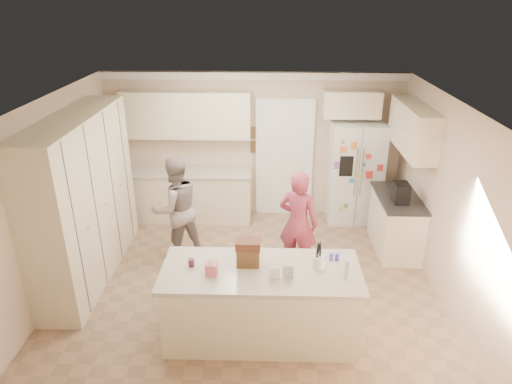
{
  "coord_description": "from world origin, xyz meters",
  "views": [
    {
      "loc": [
        0.28,
        -5.48,
        3.82
      ],
      "look_at": [
        0.1,
        0.35,
        1.25
      ],
      "focal_mm": 32.0,
      "sensor_mm": 36.0,
      "label": 1
    }
  ],
  "objects_px": {
    "tissue_box": "(211,268)",
    "dollhouse_body": "(248,256)",
    "coffee_maker": "(401,193)",
    "teen_girl": "(298,223)",
    "utensil_crock": "(318,262)",
    "refrigerator": "(354,172)",
    "island_base": "(261,304)",
    "teen_boy": "(176,208)"
  },
  "relations": [
    {
      "from": "refrigerator",
      "to": "teen_boy",
      "type": "bearing_deg",
      "value": -156.29
    },
    {
      "from": "coffee_maker",
      "to": "utensil_crock",
      "type": "distance_m",
      "value": 2.32
    },
    {
      "from": "coffee_maker",
      "to": "teen_girl",
      "type": "relative_size",
      "value": 0.19
    },
    {
      "from": "island_base",
      "to": "dollhouse_body",
      "type": "xyz_separation_m",
      "value": [
        -0.15,
        0.1,
        0.6
      ]
    },
    {
      "from": "dollhouse_body",
      "to": "coffee_maker",
      "type": "bearing_deg",
      "value": 39.29
    },
    {
      "from": "island_base",
      "to": "tissue_box",
      "type": "xyz_separation_m",
      "value": [
        -0.55,
        -0.1,
        0.56
      ]
    },
    {
      "from": "teen_girl",
      "to": "utensil_crock",
      "type": "bearing_deg",
      "value": 115.59
    },
    {
      "from": "coffee_maker",
      "to": "teen_boy",
      "type": "bearing_deg",
      "value": -177.84
    },
    {
      "from": "refrigerator",
      "to": "utensil_crock",
      "type": "relative_size",
      "value": 12.0
    },
    {
      "from": "refrigerator",
      "to": "teen_girl",
      "type": "bearing_deg",
      "value": -123.79
    },
    {
      "from": "refrigerator",
      "to": "teen_boy",
      "type": "height_order",
      "value": "refrigerator"
    },
    {
      "from": "utensil_crock",
      "to": "tissue_box",
      "type": "bearing_deg",
      "value": -172.87
    },
    {
      "from": "refrigerator",
      "to": "teen_girl",
      "type": "height_order",
      "value": "refrigerator"
    },
    {
      "from": "utensil_crock",
      "to": "teen_girl",
      "type": "relative_size",
      "value": 0.1
    },
    {
      "from": "refrigerator",
      "to": "dollhouse_body",
      "type": "xyz_separation_m",
      "value": [
        -1.74,
        -3.06,
        0.14
      ]
    },
    {
      "from": "refrigerator",
      "to": "island_base",
      "type": "xyz_separation_m",
      "value": [
        -1.59,
        -3.16,
        -0.46
      ]
    },
    {
      "from": "teen_boy",
      "to": "tissue_box",
      "type": "bearing_deg",
      "value": 79.55
    },
    {
      "from": "coffee_maker",
      "to": "tissue_box",
      "type": "bearing_deg",
      "value": -142.43
    },
    {
      "from": "coffee_maker",
      "to": "teen_girl",
      "type": "distance_m",
      "value": 1.64
    },
    {
      "from": "island_base",
      "to": "teen_girl",
      "type": "relative_size",
      "value": 1.4
    },
    {
      "from": "refrigerator",
      "to": "dollhouse_body",
      "type": "relative_size",
      "value": 6.92
    },
    {
      "from": "coffee_maker",
      "to": "teen_boy",
      "type": "xyz_separation_m",
      "value": [
        -3.37,
        -0.13,
        -0.25
      ]
    },
    {
      "from": "tissue_box",
      "to": "teen_boy",
      "type": "bearing_deg",
      "value": 112.42
    },
    {
      "from": "coffee_maker",
      "to": "refrigerator",
      "type": "bearing_deg",
      "value": 110.13
    },
    {
      "from": "dollhouse_body",
      "to": "teen_girl",
      "type": "bearing_deg",
      "value": 63.77
    },
    {
      "from": "refrigerator",
      "to": "utensil_crock",
      "type": "bearing_deg",
      "value": -108.58
    },
    {
      "from": "dollhouse_body",
      "to": "teen_girl",
      "type": "xyz_separation_m",
      "value": [
        0.65,
        1.33,
        -0.25
      ]
    },
    {
      "from": "utensil_crock",
      "to": "teen_boy",
      "type": "distance_m",
      "value": 2.63
    },
    {
      "from": "tissue_box",
      "to": "dollhouse_body",
      "type": "bearing_deg",
      "value": 26.57
    },
    {
      "from": "tissue_box",
      "to": "teen_boy",
      "type": "xyz_separation_m",
      "value": [
        -0.77,
        1.87,
        -0.17
      ]
    },
    {
      "from": "coffee_maker",
      "to": "island_base",
      "type": "bearing_deg",
      "value": -137.17
    },
    {
      "from": "coffee_maker",
      "to": "utensil_crock",
      "type": "height_order",
      "value": "coffee_maker"
    },
    {
      "from": "tissue_box",
      "to": "teen_boy",
      "type": "height_order",
      "value": "teen_boy"
    },
    {
      "from": "utensil_crock",
      "to": "teen_boy",
      "type": "bearing_deg",
      "value": 138.87
    },
    {
      "from": "coffee_maker",
      "to": "dollhouse_body",
      "type": "relative_size",
      "value": 1.15
    },
    {
      "from": "dollhouse_body",
      "to": "tissue_box",
      "type": "bearing_deg",
      "value": -153.43
    },
    {
      "from": "dollhouse_body",
      "to": "teen_boy",
      "type": "distance_m",
      "value": 2.05
    },
    {
      "from": "teen_boy",
      "to": "teen_girl",
      "type": "distance_m",
      "value": 1.86
    },
    {
      "from": "island_base",
      "to": "teen_boy",
      "type": "distance_m",
      "value": 2.24
    },
    {
      "from": "utensil_crock",
      "to": "dollhouse_body",
      "type": "relative_size",
      "value": 0.58
    },
    {
      "from": "refrigerator",
      "to": "island_base",
      "type": "height_order",
      "value": "refrigerator"
    },
    {
      "from": "island_base",
      "to": "teen_boy",
      "type": "relative_size",
      "value": 1.34
    }
  ]
}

